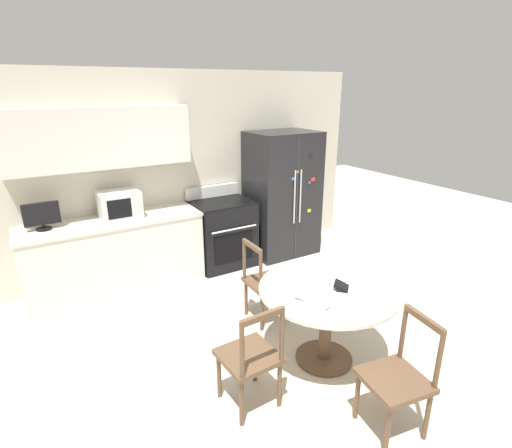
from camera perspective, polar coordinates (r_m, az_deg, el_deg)
ground_plane at (r=3.96m, az=7.38°, el=-18.30°), size 14.00×14.00×0.00m
back_wall at (r=5.38m, az=-12.18°, el=8.48°), size 5.20×0.44×2.60m
kitchen_counter at (r=5.16m, az=-19.40°, el=-4.16°), size 2.08×0.64×0.90m
refrigerator at (r=5.86m, az=3.74°, el=4.28°), size 0.96×0.74×1.80m
oven_range at (r=5.55m, az=-4.79°, el=-1.25°), size 0.79×0.68×1.08m
microwave at (r=5.02m, az=-18.91°, el=2.64°), size 0.46×0.36×0.32m
countertop_tv at (r=4.92m, az=-28.30°, el=1.09°), size 0.37×0.16×0.31m
dining_table at (r=3.62m, az=10.16°, el=-10.90°), size 1.21×1.21×0.74m
dining_chair_near at (r=3.19m, az=19.64°, el=-20.04°), size 0.48×0.48×0.90m
dining_chair_left at (r=3.21m, az=-0.76°, el=-18.53°), size 0.44×0.44×0.90m
dining_chair_far at (r=4.25m, az=1.36°, el=-8.33°), size 0.43×0.43×0.90m
candle_glass at (r=3.78m, az=12.95°, el=-6.81°), size 0.09×0.09×0.08m
wallet at (r=3.54m, az=12.08°, el=-8.71°), size 0.17×0.17×0.07m
mail_stack at (r=3.36m, az=8.74°, el=-10.42°), size 0.31×0.36×0.02m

